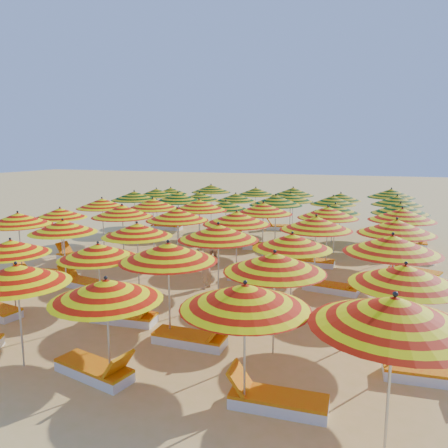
% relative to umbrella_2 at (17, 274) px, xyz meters
% --- Properties ---
extents(ground, '(120.00, 120.00, 0.00)m').
position_rel_umbrella_2_xyz_m(ground, '(1.16, 8.48, -1.98)').
color(ground, '#EAB668').
rests_on(ground, ground).
extents(umbrella_2, '(2.29, 2.29, 2.24)m').
position_rel_umbrella_2_xyz_m(umbrella_2, '(0.00, 0.00, 0.00)').
color(umbrella_2, silver).
rests_on(umbrella_2, ground).
extents(umbrella_3, '(2.43, 2.43, 2.19)m').
position_rel_umbrella_2_xyz_m(umbrella_3, '(2.20, -0.09, -0.04)').
color(umbrella_3, silver).
rests_on(umbrella_3, ground).
extents(umbrella_4, '(2.60, 2.60, 2.34)m').
position_rel_umbrella_2_xyz_m(umbrella_4, '(4.80, 0.09, 0.09)').
color(umbrella_4, silver).
rests_on(umbrella_4, ground).
extents(umbrella_5, '(3.02, 3.02, 2.52)m').
position_rel_umbrella_2_xyz_m(umbrella_5, '(7.09, -0.24, 0.24)').
color(umbrella_5, silver).
rests_on(umbrella_5, ground).
extents(umbrella_7, '(2.66, 2.66, 2.15)m').
position_rel_umbrella_2_xyz_m(umbrella_7, '(-2.35, 2.12, -0.08)').
color(umbrella_7, silver).
rests_on(umbrella_7, ground).
extents(umbrella_8, '(2.15, 2.15, 2.16)m').
position_rel_umbrella_2_xyz_m(umbrella_8, '(0.14, 2.50, -0.07)').
color(umbrella_8, silver).
rests_on(umbrella_8, ground).
extents(umbrella_9, '(2.35, 2.35, 2.42)m').
position_rel_umbrella_2_xyz_m(umbrella_9, '(2.28, 2.20, 0.15)').
color(umbrella_9, silver).
rests_on(umbrella_9, ground).
extents(umbrella_10, '(2.46, 2.46, 2.35)m').
position_rel_umbrella_2_xyz_m(umbrella_10, '(4.75, 2.34, 0.10)').
color(umbrella_10, silver).
rests_on(umbrella_10, ground).
extents(umbrella_11, '(2.46, 2.46, 2.31)m').
position_rel_umbrella_2_xyz_m(umbrella_11, '(7.34, 2.45, 0.06)').
color(umbrella_11, silver).
rests_on(umbrella_11, ground).
extents(umbrella_12, '(2.54, 2.54, 2.38)m').
position_rel_umbrella_2_xyz_m(umbrella_12, '(-4.81, 4.84, 0.12)').
color(umbrella_12, silver).
rests_on(umbrella_12, ground).
extents(umbrella_13, '(2.41, 2.41, 2.28)m').
position_rel_umbrella_2_xyz_m(umbrella_13, '(-2.72, 4.59, 0.03)').
color(umbrella_13, silver).
rests_on(umbrella_13, ground).
extents(umbrella_14, '(2.80, 2.80, 2.29)m').
position_rel_umbrella_2_xyz_m(umbrella_14, '(-0.16, 4.86, 0.04)').
color(umbrella_14, silver).
rests_on(umbrella_14, ground).
extents(umbrella_15, '(2.71, 2.71, 2.44)m').
position_rel_umbrella_2_xyz_m(umbrella_15, '(2.54, 4.74, 0.17)').
color(umbrella_15, silver).
rests_on(umbrella_15, ground).
extents(umbrella_16, '(2.61, 2.61, 2.28)m').
position_rel_umbrella_2_xyz_m(umbrella_16, '(4.62, 4.89, 0.03)').
color(umbrella_16, silver).
rests_on(umbrella_16, ground).
extents(umbrella_17, '(2.78, 2.78, 2.48)m').
position_rel_umbrella_2_xyz_m(umbrella_17, '(7.12, 4.59, 0.21)').
color(umbrella_17, silver).
rests_on(umbrella_17, ground).
extents(umbrella_18, '(2.42, 2.42, 2.20)m').
position_rel_umbrella_2_xyz_m(umbrella_18, '(-5.15, 7.29, -0.04)').
color(umbrella_18, silver).
rests_on(umbrella_18, ground).
extents(umbrella_19, '(2.97, 2.97, 2.43)m').
position_rel_umbrella_2_xyz_m(umbrella_19, '(-2.32, 7.36, 0.17)').
color(umbrella_19, silver).
rests_on(umbrella_19, ground).
extents(umbrella_20, '(2.98, 2.98, 2.40)m').
position_rel_umbrella_2_xyz_m(umbrella_20, '(-0.09, 7.47, 0.14)').
color(umbrella_20, silver).
rests_on(umbrella_20, ground).
extents(umbrella_21, '(2.76, 2.76, 2.45)m').
position_rel_umbrella_2_xyz_m(umbrella_21, '(2.25, 7.24, 0.18)').
color(umbrella_21, silver).
rests_on(umbrella_21, ground).
extents(umbrella_22, '(2.30, 2.30, 2.43)m').
position_rel_umbrella_2_xyz_m(umbrella_22, '(4.90, 7.21, 0.17)').
color(umbrella_22, silver).
rests_on(umbrella_22, ground).
extents(umbrella_23, '(3.02, 3.02, 2.45)m').
position_rel_umbrella_2_xyz_m(umbrella_23, '(7.27, 7.34, 0.18)').
color(umbrella_23, silver).
rests_on(umbrella_23, ground).
extents(umbrella_24, '(2.80, 2.80, 2.37)m').
position_rel_umbrella_2_xyz_m(umbrella_24, '(-4.73, 9.47, 0.11)').
color(umbrella_24, silver).
rests_on(umbrella_24, ground).
extents(umbrella_25, '(2.61, 2.61, 2.42)m').
position_rel_umbrella_2_xyz_m(umbrella_25, '(-2.38, 9.78, 0.16)').
color(umbrella_25, silver).
rests_on(umbrella_25, ground).
extents(umbrella_26, '(2.84, 2.84, 2.46)m').
position_rel_umbrella_2_xyz_m(umbrella_26, '(-0.26, 9.86, 0.19)').
color(umbrella_26, silver).
rests_on(umbrella_26, ground).
extents(umbrella_27, '(2.34, 2.34, 2.44)m').
position_rel_umbrella_2_xyz_m(umbrella_27, '(2.46, 9.90, 0.17)').
color(umbrella_27, silver).
rests_on(umbrella_27, ground).
extents(umbrella_28, '(2.35, 2.35, 2.40)m').
position_rel_umbrella_2_xyz_m(umbrella_28, '(4.94, 9.92, 0.14)').
color(umbrella_28, silver).
rests_on(umbrella_28, ground).
extents(umbrella_29, '(2.70, 2.70, 2.46)m').
position_rel_umbrella_2_xyz_m(umbrella_29, '(7.51, 9.92, 0.19)').
color(umbrella_29, silver).
rests_on(umbrella_29, ground).
extents(umbrella_30, '(2.80, 2.80, 2.44)m').
position_rel_umbrella_2_xyz_m(umbrella_30, '(-4.74, 12.13, 0.17)').
color(umbrella_30, silver).
rests_on(umbrella_30, ground).
extents(umbrella_31, '(2.61, 2.61, 2.47)m').
position_rel_umbrella_2_xyz_m(umbrella_31, '(-2.31, 12.07, 0.20)').
color(umbrella_31, silver).
rests_on(umbrella_31, ground).
extents(umbrella_32, '(2.37, 2.37, 2.17)m').
position_rel_umbrella_2_xyz_m(umbrella_32, '(0.14, 12.00, -0.07)').
color(umbrella_32, silver).
rests_on(umbrella_32, ground).
extents(umbrella_33, '(3.08, 3.08, 2.50)m').
position_rel_umbrella_2_xyz_m(umbrella_33, '(2.38, 12.30, 0.22)').
color(umbrella_33, silver).
rests_on(umbrella_33, ground).
extents(umbrella_34, '(2.23, 2.23, 2.21)m').
position_rel_umbrella_2_xyz_m(umbrella_34, '(4.96, 12.35, -0.03)').
color(umbrella_34, silver).
rests_on(umbrella_34, ground).
extents(umbrella_35, '(2.30, 2.30, 2.39)m').
position_rel_umbrella_2_xyz_m(umbrella_35, '(7.51, 12.08, 0.13)').
color(umbrella_35, silver).
rests_on(umbrella_35, ground).
extents(umbrella_36, '(2.76, 2.76, 2.33)m').
position_rel_umbrella_2_xyz_m(umbrella_36, '(-4.95, 14.75, 0.08)').
color(umbrella_36, silver).
rests_on(umbrella_36, ground).
extents(umbrella_37, '(2.68, 2.68, 2.23)m').
position_rel_umbrella_2_xyz_m(umbrella_37, '(-2.27, 14.55, -0.01)').
color(umbrella_37, silver).
rests_on(umbrella_37, ground).
extents(umbrella_38, '(2.57, 2.57, 2.24)m').
position_rel_umbrella_2_xyz_m(umbrella_38, '(-0.28, 14.65, -0.00)').
color(umbrella_38, silver).
rests_on(umbrella_38, ground).
extents(umbrella_39, '(2.96, 2.96, 2.38)m').
position_rel_umbrella_2_xyz_m(umbrella_39, '(2.55, 14.69, 0.12)').
color(umbrella_39, silver).
rests_on(umbrella_39, ground).
extents(umbrella_40, '(2.32, 2.32, 2.29)m').
position_rel_umbrella_2_xyz_m(umbrella_40, '(4.60, 14.69, 0.04)').
color(umbrella_40, silver).
rests_on(umbrella_40, ground).
extents(umbrella_41, '(2.53, 2.53, 2.42)m').
position_rel_umbrella_2_xyz_m(umbrella_41, '(7.44, 14.70, 0.15)').
color(umbrella_41, silver).
rests_on(umbrella_41, ground).
extents(umbrella_42, '(2.69, 2.69, 2.20)m').
position_rel_umbrella_2_xyz_m(umbrella_42, '(-5.12, 16.82, -0.04)').
color(umbrella_42, silver).
rests_on(umbrella_42, ground).
extents(umbrella_43, '(2.71, 2.71, 2.44)m').
position_rel_umbrella_2_xyz_m(umbrella_43, '(-2.61, 17.03, 0.17)').
color(umbrella_43, silver).
rests_on(umbrella_43, ground).
extents(umbrella_44, '(2.29, 2.29, 2.33)m').
position_rel_umbrella_2_xyz_m(umbrella_44, '(0.06, 17.16, 0.08)').
color(umbrella_44, silver).
rests_on(umbrella_44, ground).
extents(umbrella_45, '(2.29, 2.29, 2.42)m').
position_rel_umbrella_2_xyz_m(umbrella_45, '(2.20, 17.12, 0.15)').
color(umbrella_45, silver).
rests_on(umbrella_45, ground).
extents(umbrella_46, '(2.51, 2.51, 2.20)m').
position_rel_umbrella_2_xyz_m(umbrella_46, '(4.74, 17.06, -0.04)').
color(umbrella_46, silver).
rests_on(umbrella_46, ground).
extents(umbrella_47, '(3.14, 3.14, 2.50)m').
position_rel_umbrella_2_xyz_m(umbrella_47, '(7.21, 17.25, 0.23)').
color(umbrella_47, silver).
rests_on(umbrella_47, ground).
extents(lounger_2, '(1.82, 0.94, 0.69)m').
position_rel_umbrella_2_xyz_m(lounger_2, '(1.69, 0.12, -1.82)').
color(lounger_2, white).
rests_on(lounger_2, ground).
extents(lounger_3, '(1.76, 0.67, 0.69)m').
position_rel_umbrella_2_xyz_m(lounger_3, '(5.30, 0.33, -1.82)').
color(lounger_3, white).
rests_on(lounger_3, ground).
extents(lounger_5, '(1.78, 0.73, 0.69)m').
position_rel_umbrella_2_xyz_m(lounger_5, '(0.73, 2.70, -1.82)').
color(lounger_5, white).
rests_on(lounger_5, ground).
extents(lounger_6, '(1.73, 0.58, 0.69)m').
position_rel_umbrella_2_xyz_m(lounger_6, '(2.88, 2.11, -1.82)').
color(lounger_6, white).
rests_on(lounger_6, ground).
extents(lounger_7, '(1.77, 0.72, 0.69)m').
position_rel_umbrella_2_xyz_m(lounger_7, '(7.94, 2.27, -1.82)').
color(lounger_7, white).
rests_on(lounger_7, ground).
extents(lounger_8, '(1.83, 1.07, 0.69)m').
position_rel_umbrella_2_xyz_m(lounger_8, '(-4.31, 5.06, -1.82)').
color(lounger_8, white).
rests_on(lounger_8, ground).
extents(lounger_9, '(1.80, 0.84, 0.69)m').
position_rel_umbrella_2_xyz_m(lounger_9, '(-2.22, 4.74, -1.82)').
color(lounger_9, white).
rests_on(lounger_9, ground).
extents(lounger_10, '(1.80, 0.85, 0.69)m').
position_rel_umbrella_2_xyz_m(lounger_10, '(-4.65, 7.44, -1.82)').
color(lounger_10, white).
rests_on(lounger_10, ground).
extents(lounger_11, '(1.79, 0.79, 0.69)m').
position_rel_umbrella_2_xyz_m(lounger_11, '(2.84, 7.42, -1.82)').
color(lounger_11, white).
rests_on(lounger_11, ground).
extents(lounger_12, '(1.80, 0.82, 0.69)m').
position_rel_umbrella_2_xyz_m(lounger_12, '(5.50, 7.06, -1.82)').
color(lounger_12, white).
rests_on(lounger_12, ground).
extents(lounger_13, '(1.74, 0.59, 0.69)m').
position_rel_umbrella_2_xyz_m(lounger_13, '(4.34, 9.98, -1.82)').
color(lounger_13, white).
rests_on(lounger_13, ground).
extents(lounger_14, '(1.83, 1.15, 0.69)m').
position_rel_umbrella_2_xyz_m(lounger_14, '(8.01, 9.84, -1.82)').
color(lounger_14, white).
rests_on(lounger_14, ground).
extents(lounger_15, '(1.83, 1.12, 0.69)m').
position_rel_umbrella_2_xyz_m(lounger_15, '(-5.24, 11.93, -1.82)').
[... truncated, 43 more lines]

